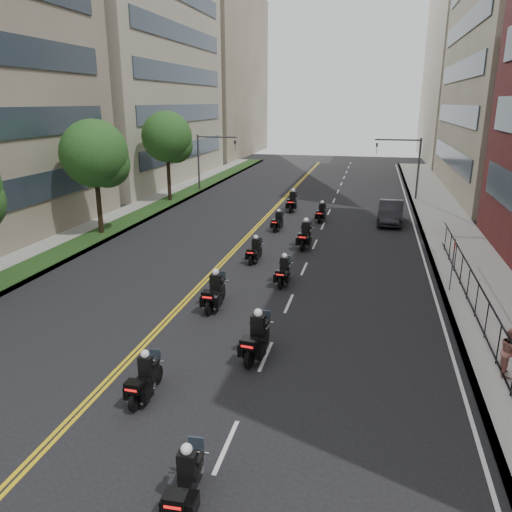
{
  "coord_description": "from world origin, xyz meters",
  "views": [
    {
      "loc": [
        6.47,
        -5.6,
        8.69
      ],
      "look_at": [
        1.53,
        15.64,
        1.93
      ],
      "focal_mm": 35.0,
      "sensor_mm": 36.0,
      "label": 1
    }
  ],
  "objects_px": {
    "motorcycle_6": "(255,251)",
    "motorcycle_7": "(305,236)",
    "motorcycle_1": "(186,484)",
    "pedestrian_b": "(510,352)",
    "motorcycle_10": "(292,202)",
    "motorcycle_8": "(278,222)",
    "motorcycle_9": "(321,213)",
    "motorcycle_3": "(257,339)",
    "motorcycle_5": "(284,272)",
    "motorcycle_2": "(145,380)",
    "parked_sedan": "(391,212)",
    "motorcycle_4": "(215,293)"
  },
  "relations": [
    {
      "from": "motorcycle_7",
      "to": "motorcycle_1",
      "type": "bearing_deg",
      "value": -87.02
    },
    {
      "from": "motorcycle_10",
      "to": "motorcycle_9",
      "type": "bearing_deg",
      "value": -48.92
    },
    {
      "from": "motorcycle_4",
      "to": "motorcycle_5",
      "type": "height_order",
      "value": "motorcycle_4"
    },
    {
      "from": "motorcycle_5",
      "to": "motorcycle_8",
      "type": "relative_size",
      "value": 1.04
    },
    {
      "from": "motorcycle_5",
      "to": "parked_sedan",
      "type": "distance_m",
      "value": 15.74
    },
    {
      "from": "motorcycle_5",
      "to": "motorcycle_9",
      "type": "xyz_separation_m",
      "value": [
        0.4,
        14.09,
        0.0
      ]
    },
    {
      "from": "motorcycle_2",
      "to": "pedestrian_b",
      "type": "distance_m",
      "value": 11.66
    },
    {
      "from": "motorcycle_7",
      "to": "motorcycle_9",
      "type": "height_order",
      "value": "motorcycle_7"
    },
    {
      "from": "motorcycle_1",
      "to": "motorcycle_5",
      "type": "distance_m",
      "value": 14.58
    },
    {
      "from": "motorcycle_6",
      "to": "pedestrian_b",
      "type": "relative_size",
      "value": 1.27
    },
    {
      "from": "parked_sedan",
      "to": "motorcycle_9",
      "type": "bearing_deg",
      "value": -169.5
    },
    {
      "from": "motorcycle_3",
      "to": "parked_sedan",
      "type": "xyz_separation_m",
      "value": [
        5.11,
        22.3,
        0.11
      ]
    },
    {
      "from": "motorcycle_10",
      "to": "motorcycle_6",
      "type": "bearing_deg",
      "value": -89.25
    },
    {
      "from": "motorcycle_8",
      "to": "pedestrian_b",
      "type": "xyz_separation_m",
      "value": [
        10.97,
        -17.69,
        0.37
      ]
    },
    {
      "from": "motorcycle_5",
      "to": "motorcycle_6",
      "type": "bearing_deg",
      "value": 126.56
    },
    {
      "from": "motorcycle_2",
      "to": "motorcycle_3",
      "type": "xyz_separation_m",
      "value": [
        2.74,
        3.25,
        0.09
      ]
    },
    {
      "from": "motorcycle_1",
      "to": "motorcycle_7",
      "type": "relative_size",
      "value": 0.83
    },
    {
      "from": "motorcycle_1",
      "to": "pedestrian_b",
      "type": "xyz_separation_m",
      "value": [
        8.28,
        7.5,
        0.35
      ]
    },
    {
      "from": "motorcycle_6",
      "to": "motorcycle_10",
      "type": "height_order",
      "value": "motorcycle_10"
    },
    {
      "from": "motorcycle_9",
      "to": "pedestrian_b",
      "type": "height_order",
      "value": "pedestrian_b"
    },
    {
      "from": "motorcycle_9",
      "to": "motorcycle_10",
      "type": "height_order",
      "value": "motorcycle_10"
    },
    {
      "from": "motorcycle_10",
      "to": "pedestrian_b",
      "type": "distance_m",
      "value": 26.69
    },
    {
      "from": "motorcycle_2",
      "to": "motorcycle_8",
      "type": "bearing_deg",
      "value": 91.0
    },
    {
      "from": "motorcycle_10",
      "to": "parked_sedan",
      "type": "relative_size",
      "value": 0.51
    },
    {
      "from": "motorcycle_8",
      "to": "motorcycle_10",
      "type": "xyz_separation_m",
      "value": [
        -0.03,
        6.63,
        0.14
      ]
    },
    {
      "from": "motorcycle_2",
      "to": "motorcycle_7",
      "type": "distance_m",
      "value": 17.66
    },
    {
      "from": "motorcycle_6",
      "to": "motorcycle_7",
      "type": "height_order",
      "value": "motorcycle_7"
    },
    {
      "from": "motorcycle_4",
      "to": "motorcycle_10",
      "type": "height_order",
      "value": "motorcycle_10"
    },
    {
      "from": "motorcycle_4",
      "to": "motorcycle_8",
      "type": "bearing_deg",
      "value": 90.87
    },
    {
      "from": "motorcycle_3",
      "to": "pedestrian_b",
      "type": "bearing_deg",
      "value": 9.02
    },
    {
      "from": "motorcycle_1",
      "to": "pedestrian_b",
      "type": "relative_size",
      "value": 1.29
    },
    {
      "from": "motorcycle_7",
      "to": "pedestrian_b",
      "type": "relative_size",
      "value": 1.55
    },
    {
      "from": "parked_sedan",
      "to": "motorcycle_5",
      "type": "bearing_deg",
      "value": -107.26
    },
    {
      "from": "motorcycle_7",
      "to": "motorcycle_2",
      "type": "bearing_deg",
      "value": -95.88
    },
    {
      "from": "motorcycle_4",
      "to": "motorcycle_8",
      "type": "height_order",
      "value": "motorcycle_4"
    },
    {
      "from": "motorcycle_10",
      "to": "motorcycle_5",
      "type": "bearing_deg",
      "value": -82.04
    },
    {
      "from": "motorcycle_6",
      "to": "motorcycle_10",
      "type": "bearing_deg",
      "value": 95.62
    },
    {
      "from": "motorcycle_6",
      "to": "motorcycle_7",
      "type": "relative_size",
      "value": 0.82
    },
    {
      "from": "motorcycle_7",
      "to": "motorcycle_10",
      "type": "height_order",
      "value": "motorcycle_7"
    },
    {
      "from": "motorcycle_4",
      "to": "parked_sedan",
      "type": "bearing_deg",
      "value": 68.15
    },
    {
      "from": "motorcycle_1",
      "to": "motorcycle_10",
      "type": "bearing_deg",
      "value": 92.52
    },
    {
      "from": "motorcycle_1",
      "to": "motorcycle_9",
      "type": "distance_m",
      "value": 28.67
    },
    {
      "from": "motorcycle_2",
      "to": "motorcycle_7",
      "type": "height_order",
      "value": "motorcycle_7"
    },
    {
      "from": "motorcycle_3",
      "to": "motorcycle_9",
      "type": "xyz_separation_m",
      "value": [
        0.03,
        21.64,
        -0.09
      ]
    },
    {
      "from": "motorcycle_3",
      "to": "motorcycle_10",
      "type": "distance_m",
      "value": 24.94
    },
    {
      "from": "motorcycle_1",
      "to": "motorcycle_7",
      "type": "bearing_deg",
      "value": 88.26
    },
    {
      "from": "motorcycle_8",
      "to": "motorcycle_10",
      "type": "height_order",
      "value": "motorcycle_10"
    },
    {
      "from": "motorcycle_1",
      "to": "motorcycle_7",
      "type": "xyz_separation_m",
      "value": [
        -0.23,
        21.25,
        0.12
      ]
    },
    {
      "from": "motorcycle_9",
      "to": "pedestrian_b",
      "type": "bearing_deg",
      "value": -63.22
    },
    {
      "from": "motorcycle_6",
      "to": "motorcycle_4",
      "type": "bearing_deg",
      "value": -86.42
    }
  ]
}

